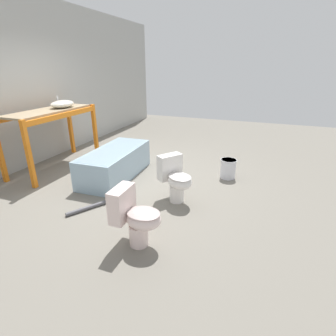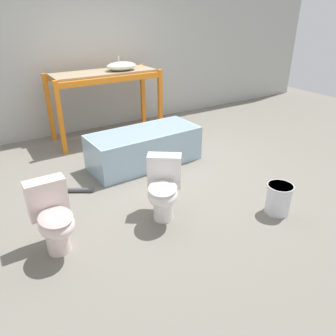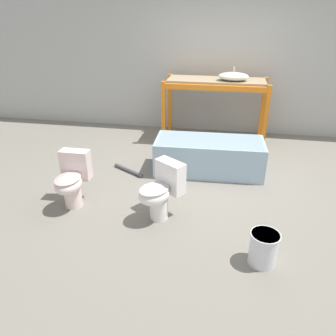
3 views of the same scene
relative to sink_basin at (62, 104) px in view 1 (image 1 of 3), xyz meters
The scene contains 9 objects.
ground_plane 1.89m from the sink_basin, 100.43° to the right, with size 12.00×12.00×0.00m, color slate.
warehouse_wall_rear 0.82m from the sink_basin, 111.32° to the left, with size 10.80×0.08×3.20m.
shelving_rack 0.40m from the sink_basin, 164.81° to the left, with size 1.85×0.74×1.14m.
sink_basin is the anchor object (origin of this frame).
bathtub_main 1.60m from the sink_basin, 102.52° to the right, with size 1.64×0.75×0.51m.
toilet_near 2.85m from the sink_basin, 106.27° to the right, with size 0.59×0.64×0.69m.
toilet_far 3.29m from the sink_basin, 126.91° to the right, with size 0.37×0.54×0.69m.
bucket_white 3.40m from the sink_basin, 83.26° to the right, with size 0.29×0.29×0.35m.
loose_pipe 2.45m from the sink_basin, 134.29° to the right, with size 0.53×0.35×0.06m.
Camera 1 is at (-3.85, -2.34, 1.93)m, focal length 28.00 mm.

